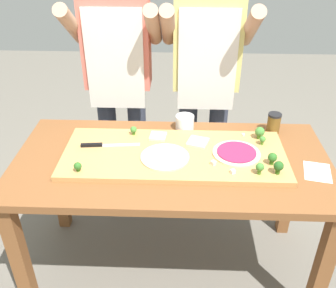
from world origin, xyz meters
The scene contains 23 objects.
ground_plane centered at (0.00, 0.00, 0.00)m, with size 8.00×8.00×0.00m, color #6B665B.
prep_table centered at (0.00, 0.00, 0.67)m, with size 1.59×0.78×0.78m.
cutting_board centered at (0.01, 0.02, 0.79)m, with size 1.12×0.46×0.03m, color tan.
chefs_knife centered at (-0.36, 0.06, 0.81)m, with size 0.30×0.05×0.02m.
pizza_whole_beet_magenta centered at (0.32, 0.01, 0.81)m, with size 0.24×0.24×0.02m.
pizza_whole_white_garlic centered at (-0.03, -0.03, 0.81)m, with size 0.24×0.24×0.02m.
pizza_slice_far_right centered at (0.13, 0.11, 0.81)m, with size 0.10×0.10×0.01m, color beige.
pizza_slice_center centered at (-0.08, 0.16, 0.81)m, with size 0.09×0.09×0.01m, color beige.
broccoli_floret_center_left centered at (0.49, -0.14, 0.85)m, with size 0.05×0.05×0.07m.
broccoli_floret_front_right centered at (-0.43, -0.16, 0.83)m, with size 0.04×0.04×0.05m.
broccoli_floret_front_mid centered at (0.47, 0.11, 0.84)m, with size 0.03×0.03×0.05m.
broccoli_floret_front_left centered at (0.41, -0.15, 0.84)m, with size 0.04×0.04×0.06m.
broccoli_floret_center_right centered at (0.46, 0.17, 0.84)m, with size 0.05×0.05×0.07m.
broccoli_floret_back_left centered at (-0.21, 0.19, 0.83)m, with size 0.04×0.04×0.05m.
broccoli_floret_back_right centered at (0.48, -0.07, 0.84)m, with size 0.04×0.04×0.06m.
cheese_crumble_a centered at (0.29, -0.15, 0.82)m, with size 0.02×0.02×0.02m, color white.
cheese_crumble_b centered at (0.38, 0.20, 0.81)m, with size 0.01×0.01×0.01m, color white.
cheese_crumble_c centered at (0.20, -0.08, 0.82)m, with size 0.02×0.02×0.02m, color silver.
flour_cup centered at (0.06, 0.30, 0.82)m, with size 0.10×0.10×0.09m.
sauce_jar centered at (0.56, 0.28, 0.84)m, with size 0.07×0.07×0.12m.
recipe_note centered at (0.70, -0.09, 0.78)m, with size 0.12×0.16×0.00m, color white.
cook_left centered at (-0.35, 0.64, 1.00)m, with size 0.54×0.39×1.67m.
cook_right centered at (0.19, 0.64, 1.00)m, with size 0.54×0.39×1.67m.
Camera 1 is at (0.04, -1.59, 1.86)m, focal length 40.76 mm.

